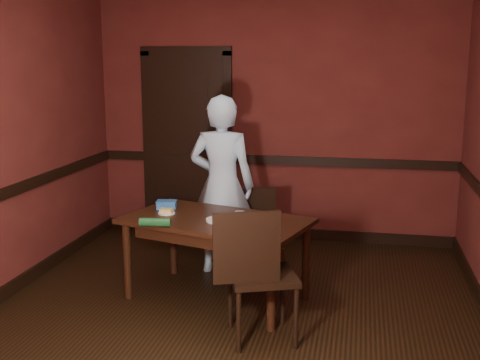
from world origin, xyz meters
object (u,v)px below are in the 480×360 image
at_px(chair_far, 248,232).
at_px(food_tub, 167,205).
at_px(dining_table, 216,259).
at_px(sauce_jar, 240,217).
at_px(cheese_saucer, 166,212).
at_px(sandwich_plate, 221,219).
at_px(chair_near, 262,273).
at_px(person, 222,185).

height_order(chair_far, food_tub, chair_far).
height_order(dining_table, food_tub, food_tub).
xyz_separation_m(sauce_jar, cheese_saucer, (-0.67, 0.14, -0.03)).
bearing_deg(sandwich_plate, chair_far, 83.08).
distance_m(chair_near, person, 1.50).
xyz_separation_m(dining_table, chair_near, (0.50, -0.65, 0.15)).
relative_size(dining_table, person, 0.89).
height_order(sandwich_plate, food_tub, food_tub).
height_order(dining_table, sandwich_plate, sandwich_plate).
relative_size(sandwich_plate, sauce_jar, 2.65).
xyz_separation_m(sandwich_plate, food_tub, (-0.57, 0.30, 0.02)).
xyz_separation_m(chair_near, sauce_jar, (-0.28, 0.58, 0.25)).
xyz_separation_m(chair_far, food_tub, (-0.66, -0.44, 0.35)).
relative_size(dining_table, chair_near, 1.50).
relative_size(chair_near, cheese_saucer, 6.91).
distance_m(chair_near, sandwich_plate, 0.77).
height_order(chair_far, sandwich_plate, chair_far).
relative_size(dining_table, cheese_saucer, 10.39).
distance_m(sandwich_plate, cheese_saucer, 0.53).
bearing_deg(cheese_saucer, sandwich_plate, -14.58).
relative_size(dining_table, chair_far, 1.89).
relative_size(dining_table, sandwich_plate, 6.13).
height_order(sandwich_plate, cheese_saucer, sandwich_plate).
height_order(chair_near, person, person).
height_order(cheese_saucer, food_tub, food_tub).
relative_size(chair_near, person, 0.59).
height_order(person, cheese_saucer, person).
relative_size(person, food_tub, 8.82).
xyz_separation_m(dining_table, sandwich_plate, (0.06, -0.06, 0.37)).
bearing_deg(chair_far, sauce_jar, -102.72).
bearing_deg(dining_table, person, 115.34).
relative_size(sandwich_plate, cheese_saucer, 1.69).
bearing_deg(person, food_tub, 48.54).
distance_m(chair_far, person, 0.52).
bearing_deg(cheese_saucer, person, 59.81).
distance_m(dining_table, chair_far, 0.70).
bearing_deg(sandwich_plate, chair_near, -52.86).
relative_size(chair_far, cheese_saucer, 5.50).
bearing_deg(cheese_saucer, sauce_jar, -12.06).
bearing_deg(food_tub, cheese_saucer, -81.19).
bearing_deg(sandwich_plate, person, 102.44).
bearing_deg(chair_near, cheese_saucer, -57.72).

